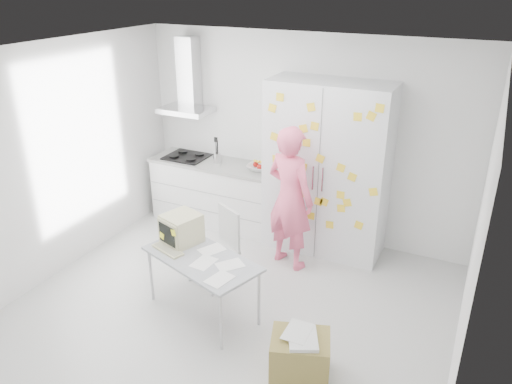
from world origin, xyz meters
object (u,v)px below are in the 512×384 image
at_px(desk, 188,241).
at_px(chair, 221,243).
at_px(cardboard_box, 300,356).
at_px(person, 290,198).

height_order(desk, chair, desk).
relative_size(desk, cardboard_box, 2.23).
bearing_deg(person, desk, 79.08).
distance_m(chair, cardboard_box, 1.71).
relative_size(person, desk, 1.29).
bearing_deg(chair, cardboard_box, -8.40).
bearing_deg(desk, person, 79.65).
bearing_deg(cardboard_box, desk, 160.48).
xyz_separation_m(person, cardboard_box, (0.82, -1.73, -0.68)).
height_order(person, cardboard_box, person).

